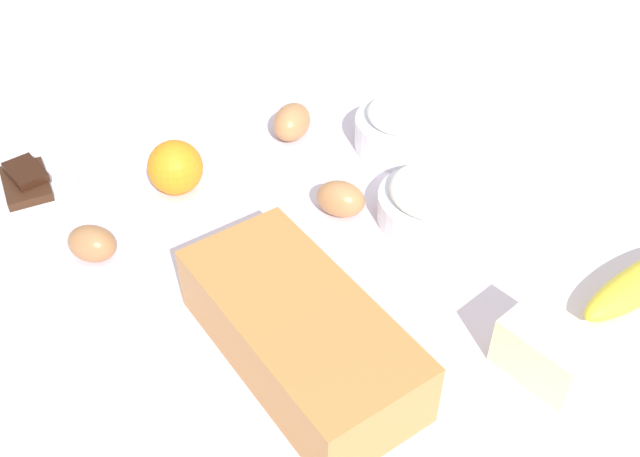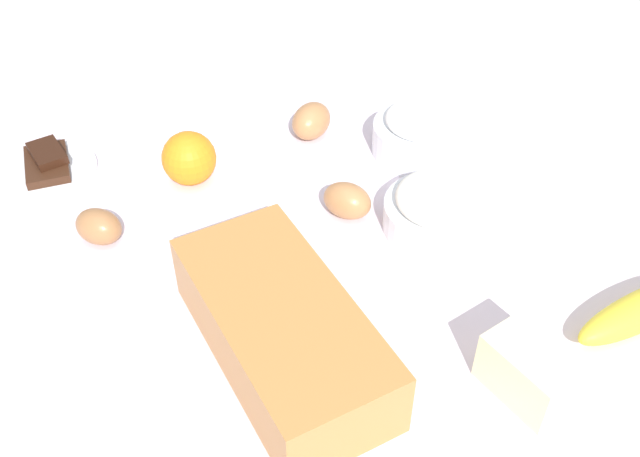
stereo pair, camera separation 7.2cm
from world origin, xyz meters
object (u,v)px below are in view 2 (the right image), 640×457
Objects in this scene: loaf_pan at (282,329)px; egg_near_butter at (99,227)px; egg_beside_bowl at (347,201)px; butter_block at (531,370)px; sugar_bowl at (421,132)px; chocolate_plate at (48,167)px; orange_fruit at (189,158)px; egg_loose at (311,121)px; flour_bowl at (440,208)px.

loaf_pan reaches higher than egg_near_butter.
egg_beside_bowl reaches higher than egg_near_butter.
egg_beside_bowl is at bearing -46.40° from loaf_pan.
butter_block reaches higher than egg_near_butter.
butter_block is at bearing 167.59° from sugar_bowl.
butter_block is (-0.13, -0.21, -0.01)m from loaf_pan.
butter_block reaches higher than chocolate_plate.
egg_near_butter is 0.94× the size of egg_beside_bowl.
loaf_pan reaches higher than sugar_bowl.
chocolate_plate is (0.14, 0.50, -0.02)m from sugar_bowl.
loaf_pan is 3.27× the size of butter_block.
sugar_bowl is 0.32m from orange_fruit.
butter_block is 0.50m from egg_loose.
sugar_bowl is 0.18m from egg_beside_bowl.
orange_fruit reaches higher than egg_beside_bowl.
flour_bowl is 0.12m from egg_beside_bowl.
butter_block is 0.32m from egg_beside_bowl.
egg_loose reaches higher than egg_near_butter.
egg_loose is at bearing -69.93° from egg_near_butter.
orange_fruit reaches higher than chocolate_plate.
sugar_bowl is 0.52m from chocolate_plate.
sugar_bowl and orange_fruit have the same top height.
egg_loose reaches higher than chocolate_plate.
chocolate_plate is (0.55, 0.41, -0.02)m from butter_block.
orange_fruit is at bearing 80.45° from sugar_bowl.
sugar_bowl reaches higher than chocolate_plate.
egg_loose is at bearing -6.74° from egg_beside_bowl.
orange_fruit is (0.21, 0.26, 0.01)m from flour_bowl.
egg_loose is 0.52× the size of chocolate_plate.
egg_loose reaches higher than egg_beside_bowl.
egg_loose is (0.50, 0.04, -0.00)m from butter_block.
egg_beside_bowl is 0.94× the size of egg_loose.
loaf_pan reaches higher than orange_fruit.
butter_block is (-0.25, 0.03, -0.00)m from flour_bowl.
orange_fruit is at bearing 26.57° from butter_block.
egg_loose is at bearing -97.31° from chocolate_plate.
egg_near_butter is at bearing 43.60° from butter_block.
loaf_pan is 4.04× the size of orange_fruit.
butter_block is 1.32× the size of egg_loose.
egg_beside_bowl is at bearing 11.12° from butter_block.
orange_fruit is at bearing -4.36° from loaf_pan.
egg_near_butter is (-0.08, 0.13, -0.01)m from orange_fruit.
flour_bowl reaches higher than butter_block.
egg_beside_bowl is 0.42m from chocolate_plate.
egg_loose is (0.25, 0.08, -0.01)m from flour_bowl.
loaf_pan is at bearing 154.91° from egg_loose.
flour_bowl reaches higher than egg_beside_bowl.
loaf_pan is at bearing 132.40° from sugar_bowl.
egg_near_butter is (0.25, 0.15, -0.02)m from loaf_pan.
butter_block is at bearing -168.88° from egg_beside_bowl.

